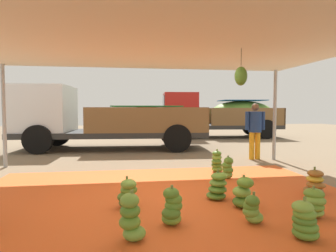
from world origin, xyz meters
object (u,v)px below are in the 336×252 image
banana_bunch_11 (227,169)px  worker_0 (255,127)px  banana_bunch_1 (217,162)px  banana_bunch_7 (243,193)px  banana_bunch_5 (218,187)px  banana_bunch_3 (305,221)px  banana_bunch_8 (172,207)px  banana_bunch_4 (252,210)px  banana_bunch_6 (128,194)px  cargo_truck_main (102,118)px  cargo_truck_far (218,114)px  banana_bunch_12 (131,218)px  banana_bunch_0 (315,183)px  banana_bunch_10 (313,204)px

banana_bunch_11 → worker_0: size_ratio=0.30×
banana_bunch_1 → banana_bunch_7: banana_bunch_1 is taller
banana_bunch_1 → banana_bunch_5: 2.17m
banana_bunch_1 → banana_bunch_11: banana_bunch_1 is taller
banana_bunch_3 → banana_bunch_8: banana_bunch_8 is taller
banana_bunch_4 → banana_bunch_7: size_ratio=0.84×
banana_bunch_6 → banana_bunch_7: banana_bunch_7 is taller
banana_bunch_3 → cargo_truck_main: size_ratio=0.07×
banana_bunch_5 → banana_bunch_11: bearing=63.7°
banana_bunch_8 → banana_bunch_11: bearing=55.0°
worker_0 → banana_bunch_3: bearing=-109.4°
cargo_truck_far → banana_bunch_8: bearing=-111.0°
worker_0 → banana_bunch_12: bearing=-127.9°
banana_bunch_1 → cargo_truck_main: (-3.08, 4.60, 0.93)m
banana_bunch_11 → cargo_truck_far: size_ratio=0.08×
banana_bunch_4 → banana_bunch_11: size_ratio=0.84×
banana_bunch_1 → banana_bunch_7: (-0.40, -2.50, -0.02)m
banana_bunch_5 → cargo_truck_main: 7.16m
banana_bunch_7 → cargo_truck_far: 11.45m
banana_bunch_8 → banana_bunch_5: bearing=44.7°
banana_bunch_3 → banana_bunch_5: size_ratio=0.96×
banana_bunch_3 → worker_0: bearing=70.6°
banana_bunch_5 → banana_bunch_7: 0.51m
banana_bunch_11 → cargo_truck_far: 9.61m
banana_bunch_4 → banana_bunch_11: 2.47m
banana_bunch_3 → banana_bunch_4: 0.66m
banana_bunch_6 → banana_bunch_12: banana_bunch_12 is taller
cargo_truck_main → cargo_truck_far: same height
banana_bunch_1 → banana_bunch_8: (-1.59, -2.98, -0.01)m
banana_bunch_6 → banana_bunch_7: bearing=-7.8°
banana_bunch_1 → banana_bunch_3: bearing=-91.9°
banana_bunch_5 → banana_bunch_6: bearing=-172.7°
banana_bunch_0 → banana_bunch_3: bearing=-128.5°
banana_bunch_10 → cargo_truck_far: (2.39, 11.45, 1.06)m
banana_bunch_8 → banana_bunch_10: bearing=-0.8°
banana_bunch_10 → cargo_truck_main: cargo_truck_main is taller
banana_bunch_0 → banana_bunch_6: (-3.33, -0.25, 0.01)m
worker_0 → banana_bunch_8: bearing=-125.9°
cargo_truck_main → cargo_truck_far: bearing=33.1°
banana_bunch_0 → banana_bunch_3: banana_bunch_3 is taller
banana_bunch_10 → banana_bunch_11: 2.35m
banana_bunch_4 → banana_bunch_10: size_ratio=0.96×
banana_bunch_3 → banana_bunch_4: bearing=127.7°
banana_bunch_1 → banana_bunch_10: size_ratio=1.26×
banana_bunch_4 → banana_bunch_6: size_ratio=0.87×
banana_bunch_11 → banana_bunch_12: bearing=-128.7°
banana_bunch_6 → banana_bunch_0: bearing=4.3°
banana_bunch_11 → banana_bunch_3: bearing=-92.6°
banana_bunch_1 → banana_bunch_8: banana_bunch_1 is taller
banana_bunch_3 → banana_bunch_5: 1.65m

